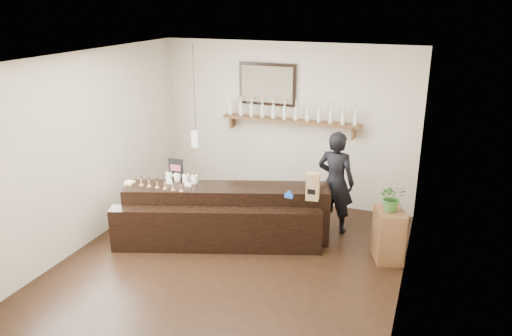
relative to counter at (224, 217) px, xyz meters
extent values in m
plane|color=black|center=(0.36, -0.59, -0.40)|extent=(5.00, 5.00, 0.00)
plane|color=beige|center=(0.36, 1.91, 1.00)|extent=(4.50, 0.00, 4.50)
plane|color=beige|center=(0.36, -3.09, 1.00)|extent=(4.50, 0.00, 4.50)
plane|color=beige|center=(-1.89, -0.59, 1.00)|extent=(0.00, 5.00, 5.00)
plane|color=beige|center=(2.61, -0.59, 1.00)|extent=(0.00, 5.00, 5.00)
plane|color=white|center=(0.36, -0.59, 2.40)|extent=(5.00, 5.00, 0.00)
cube|color=brown|center=(0.46, 1.78, 1.10)|extent=(2.40, 0.25, 0.04)
cube|color=brown|center=(-0.62, 1.81, 0.98)|extent=(0.04, 0.20, 0.20)
cube|color=brown|center=(1.54, 1.81, 0.98)|extent=(0.04, 0.20, 0.20)
cube|color=black|center=(0.01, 1.88, 1.68)|extent=(1.02, 0.04, 0.72)
cube|color=#493B2F|center=(0.01, 1.86, 1.68)|extent=(0.92, 0.01, 0.62)
cube|color=white|center=(-0.94, 1.01, 0.85)|extent=(0.12, 0.12, 0.28)
cylinder|color=black|center=(-0.94, 1.01, 1.70)|extent=(0.01, 0.01, 1.41)
cylinder|color=silver|center=(-0.64, 1.78, 1.22)|extent=(0.07, 0.07, 0.20)
cone|color=silver|center=(-0.64, 1.78, 1.35)|extent=(0.07, 0.07, 0.05)
cylinder|color=silver|center=(-0.64, 1.78, 1.41)|extent=(0.02, 0.02, 0.07)
cylinder|color=gold|center=(-0.64, 1.78, 1.46)|extent=(0.03, 0.03, 0.02)
cylinder|color=white|center=(-0.64, 1.78, 1.20)|extent=(0.07, 0.07, 0.09)
cylinder|color=silver|center=(-0.44, 1.78, 1.22)|extent=(0.07, 0.07, 0.20)
cone|color=silver|center=(-0.44, 1.78, 1.35)|extent=(0.07, 0.07, 0.05)
cylinder|color=silver|center=(-0.44, 1.78, 1.41)|extent=(0.02, 0.02, 0.07)
cylinder|color=gold|center=(-0.44, 1.78, 1.46)|extent=(0.03, 0.03, 0.02)
cylinder|color=white|center=(-0.44, 1.78, 1.20)|extent=(0.07, 0.07, 0.09)
cylinder|color=silver|center=(-0.24, 1.78, 1.22)|extent=(0.07, 0.07, 0.20)
cone|color=silver|center=(-0.24, 1.78, 1.35)|extent=(0.07, 0.07, 0.05)
cylinder|color=silver|center=(-0.24, 1.78, 1.41)|extent=(0.02, 0.02, 0.07)
cylinder|color=gold|center=(-0.24, 1.78, 1.46)|extent=(0.03, 0.03, 0.02)
cylinder|color=white|center=(-0.24, 1.78, 1.20)|extent=(0.07, 0.07, 0.09)
cylinder|color=silver|center=(-0.04, 1.78, 1.22)|extent=(0.07, 0.07, 0.20)
cone|color=silver|center=(-0.04, 1.78, 1.35)|extent=(0.07, 0.07, 0.05)
cylinder|color=silver|center=(-0.04, 1.78, 1.41)|extent=(0.02, 0.02, 0.07)
cylinder|color=gold|center=(-0.04, 1.78, 1.46)|extent=(0.03, 0.03, 0.02)
cylinder|color=white|center=(-0.04, 1.78, 1.20)|extent=(0.07, 0.07, 0.09)
cylinder|color=silver|center=(0.16, 1.78, 1.22)|extent=(0.07, 0.07, 0.20)
cone|color=silver|center=(0.16, 1.78, 1.35)|extent=(0.07, 0.07, 0.05)
cylinder|color=silver|center=(0.16, 1.78, 1.41)|extent=(0.02, 0.02, 0.07)
cylinder|color=gold|center=(0.16, 1.78, 1.46)|extent=(0.03, 0.03, 0.02)
cylinder|color=white|center=(0.16, 1.78, 1.20)|extent=(0.07, 0.07, 0.09)
cylinder|color=silver|center=(0.36, 1.78, 1.22)|extent=(0.07, 0.07, 0.20)
cone|color=silver|center=(0.36, 1.78, 1.35)|extent=(0.07, 0.07, 0.05)
cylinder|color=silver|center=(0.36, 1.78, 1.41)|extent=(0.02, 0.02, 0.07)
cylinder|color=gold|center=(0.36, 1.78, 1.46)|extent=(0.03, 0.03, 0.02)
cylinder|color=white|center=(0.36, 1.78, 1.20)|extent=(0.07, 0.07, 0.09)
cylinder|color=silver|center=(0.56, 1.78, 1.22)|extent=(0.07, 0.07, 0.20)
cone|color=silver|center=(0.56, 1.78, 1.35)|extent=(0.07, 0.07, 0.05)
cylinder|color=silver|center=(0.56, 1.78, 1.41)|extent=(0.02, 0.02, 0.07)
cylinder|color=gold|center=(0.56, 1.78, 1.46)|extent=(0.03, 0.03, 0.02)
cylinder|color=white|center=(0.56, 1.78, 1.20)|extent=(0.07, 0.07, 0.09)
cylinder|color=silver|center=(0.76, 1.78, 1.22)|extent=(0.07, 0.07, 0.20)
cone|color=silver|center=(0.76, 1.78, 1.35)|extent=(0.07, 0.07, 0.05)
cylinder|color=silver|center=(0.76, 1.78, 1.41)|extent=(0.02, 0.02, 0.07)
cylinder|color=gold|center=(0.76, 1.78, 1.46)|extent=(0.03, 0.03, 0.02)
cylinder|color=white|center=(0.76, 1.78, 1.20)|extent=(0.07, 0.07, 0.09)
cylinder|color=silver|center=(0.96, 1.78, 1.22)|extent=(0.07, 0.07, 0.20)
cone|color=silver|center=(0.96, 1.78, 1.35)|extent=(0.07, 0.07, 0.05)
cylinder|color=silver|center=(0.96, 1.78, 1.41)|extent=(0.02, 0.02, 0.07)
cylinder|color=gold|center=(0.96, 1.78, 1.46)|extent=(0.03, 0.03, 0.02)
cylinder|color=white|center=(0.96, 1.78, 1.20)|extent=(0.07, 0.07, 0.09)
cylinder|color=silver|center=(1.16, 1.78, 1.22)|extent=(0.07, 0.07, 0.20)
cone|color=silver|center=(1.16, 1.78, 1.35)|extent=(0.07, 0.07, 0.05)
cylinder|color=silver|center=(1.16, 1.78, 1.41)|extent=(0.02, 0.02, 0.07)
cylinder|color=gold|center=(1.16, 1.78, 1.46)|extent=(0.03, 0.03, 0.02)
cylinder|color=white|center=(1.16, 1.78, 1.20)|extent=(0.07, 0.07, 0.09)
cylinder|color=silver|center=(1.36, 1.78, 1.22)|extent=(0.07, 0.07, 0.20)
cone|color=silver|center=(1.36, 1.78, 1.35)|extent=(0.07, 0.07, 0.05)
cylinder|color=silver|center=(1.36, 1.78, 1.41)|extent=(0.02, 0.02, 0.07)
cylinder|color=gold|center=(1.36, 1.78, 1.46)|extent=(0.03, 0.03, 0.02)
cylinder|color=white|center=(1.36, 1.78, 1.20)|extent=(0.07, 0.07, 0.09)
cylinder|color=silver|center=(1.56, 1.78, 1.22)|extent=(0.07, 0.07, 0.20)
cone|color=silver|center=(1.56, 1.78, 1.35)|extent=(0.07, 0.07, 0.05)
cylinder|color=silver|center=(1.56, 1.78, 1.41)|extent=(0.02, 0.02, 0.07)
cylinder|color=gold|center=(1.56, 1.78, 1.46)|extent=(0.03, 0.03, 0.02)
cylinder|color=white|center=(1.56, 1.78, 1.20)|extent=(0.07, 0.07, 0.09)
cube|color=black|center=(0.01, 0.11, 0.02)|extent=(3.04, 1.49, 0.85)
cube|color=black|center=(0.01, -0.29, -0.08)|extent=(2.95, 1.23, 0.64)
cube|color=white|center=(-0.84, -0.08, 0.47)|extent=(0.10, 0.04, 0.05)
cube|color=white|center=(-0.52, -0.08, 0.47)|extent=(0.10, 0.04, 0.05)
cube|color=#CCC17C|center=(-1.40, -0.29, 0.30)|extent=(0.12, 0.12, 0.12)
cube|color=#CCC17C|center=(-1.40, -0.29, 0.42)|extent=(0.12, 0.12, 0.12)
cube|color=silver|center=(-0.93, 0.07, 0.50)|extent=(0.08, 0.08, 0.13)
cube|color=#FAC3CA|center=(-0.93, 0.03, 0.50)|extent=(0.07, 0.00, 0.06)
cylinder|color=black|center=(-0.93, 0.07, 0.58)|extent=(0.02, 0.02, 0.03)
cube|color=silver|center=(-0.78, 0.07, 0.50)|extent=(0.08, 0.08, 0.13)
cube|color=#FAC3CA|center=(-0.78, 0.03, 0.50)|extent=(0.07, 0.00, 0.06)
cylinder|color=black|center=(-0.78, 0.07, 0.58)|extent=(0.02, 0.02, 0.03)
cube|color=silver|center=(-0.64, 0.07, 0.50)|extent=(0.08, 0.08, 0.13)
cube|color=#FAC3CA|center=(-0.64, 0.03, 0.50)|extent=(0.07, 0.00, 0.06)
cylinder|color=black|center=(-0.64, 0.07, 0.58)|extent=(0.02, 0.02, 0.03)
cube|color=silver|center=(-0.50, 0.07, 0.50)|extent=(0.08, 0.08, 0.13)
cube|color=#FAC3CA|center=(-0.50, 0.03, 0.50)|extent=(0.07, 0.00, 0.06)
cylinder|color=black|center=(-0.50, 0.07, 0.58)|extent=(0.02, 0.02, 0.03)
cylinder|color=#936031|center=(-1.19, -0.29, 0.34)|extent=(0.07, 0.07, 0.20)
cone|color=#936031|center=(-1.19, -0.29, 0.47)|extent=(0.07, 0.07, 0.05)
cylinder|color=#936031|center=(-1.19, -0.29, 0.53)|extent=(0.02, 0.02, 0.07)
cylinder|color=black|center=(-1.19, -0.29, 0.58)|extent=(0.03, 0.03, 0.02)
cylinder|color=white|center=(-1.19, -0.29, 0.32)|extent=(0.07, 0.07, 0.09)
cylinder|color=#936031|center=(-1.06, -0.29, 0.34)|extent=(0.07, 0.07, 0.20)
cone|color=#936031|center=(-1.06, -0.29, 0.47)|extent=(0.07, 0.07, 0.05)
cylinder|color=#936031|center=(-1.06, -0.29, 0.53)|extent=(0.02, 0.02, 0.07)
cylinder|color=black|center=(-1.06, -0.29, 0.58)|extent=(0.03, 0.03, 0.02)
cylinder|color=white|center=(-1.06, -0.29, 0.32)|extent=(0.07, 0.07, 0.09)
cylinder|color=#936031|center=(-0.93, -0.29, 0.34)|extent=(0.07, 0.07, 0.20)
cone|color=#936031|center=(-0.93, -0.29, 0.47)|extent=(0.07, 0.07, 0.05)
cylinder|color=#936031|center=(-0.93, -0.29, 0.53)|extent=(0.02, 0.02, 0.07)
cylinder|color=black|center=(-0.93, -0.29, 0.58)|extent=(0.03, 0.03, 0.02)
cylinder|color=white|center=(-0.93, -0.29, 0.32)|extent=(0.07, 0.07, 0.09)
cylinder|color=#936031|center=(-0.79, -0.29, 0.34)|extent=(0.07, 0.07, 0.20)
cone|color=#936031|center=(-0.79, -0.29, 0.47)|extent=(0.07, 0.07, 0.05)
cylinder|color=#936031|center=(-0.79, -0.29, 0.53)|extent=(0.02, 0.02, 0.07)
cylinder|color=black|center=(-0.79, -0.29, 0.58)|extent=(0.03, 0.03, 0.02)
cylinder|color=white|center=(-0.79, -0.29, 0.32)|extent=(0.07, 0.07, 0.09)
cylinder|color=#936031|center=(-0.66, -0.29, 0.34)|extent=(0.07, 0.07, 0.20)
cone|color=#936031|center=(-0.66, -0.29, 0.47)|extent=(0.07, 0.07, 0.05)
cylinder|color=#936031|center=(-0.66, -0.29, 0.53)|extent=(0.02, 0.02, 0.07)
cylinder|color=black|center=(-0.66, -0.29, 0.58)|extent=(0.03, 0.03, 0.02)
cylinder|color=white|center=(-0.66, -0.29, 0.32)|extent=(0.07, 0.07, 0.09)
cylinder|color=#936031|center=(-0.52, -0.29, 0.34)|extent=(0.07, 0.07, 0.20)
cone|color=#936031|center=(-0.52, -0.29, 0.47)|extent=(0.07, 0.07, 0.05)
cylinder|color=#936031|center=(-0.52, -0.29, 0.53)|extent=(0.02, 0.02, 0.07)
cylinder|color=black|center=(-0.52, -0.29, 0.58)|extent=(0.03, 0.03, 0.02)
cylinder|color=white|center=(-0.52, -0.29, 0.32)|extent=(0.07, 0.07, 0.09)
cube|color=black|center=(-0.82, 0.10, 0.62)|extent=(0.24, 0.02, 0.34)
cube|color=maroon|center=(-0.82, 0.08, 0.64)|extent=(0.17, 0.00, 0.10)
cube|color=white|center=(-0.82, 0.08, 0.52)|extent=(0.17, 0.00, 0.04)
cube|color=#A17B4E|center=(1.32, 0.07, 0.64)|extent=(0.19, 0.15, 0.38)
cube|color=black|center=(1.32, 0.00, 0.58)|extent=(0.11, 0.01, 0.08)
cube|color=blue|center=(1.00, 0.02, 0.47)|extent=(0.12, 0.05, 0.05)
cylinder|color=blue|center=(1.00, 0.02, 0.52)|extent=(0.07, 0.03, 0.06)
cube|color=brown|center=(2.36, 0.32, -0.03)|extent=(0.52, 0.60, 0.73)
imported|color=#366528|center=(2.36, 0.32, 0.53)|extent=(0.44, 0.41, 0.39)
imported|color=black|center=(1.46, 0.96, 0.51)|extent=(0.72, 0.53, 1.82)
camera|label=1|loc=(2.84, -6.16, 3.10)|focal=35.00mm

